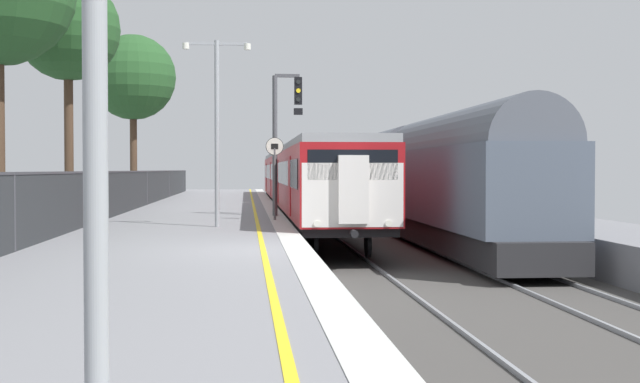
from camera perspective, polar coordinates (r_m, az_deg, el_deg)
ground at (r=18.22m, az=5.64°, el=-5.77°), size 17.40×110.00×1.21m
commuter_train_at_platform at (r=42.57m, az=-1.25°, el=0.91°), size 2.83×41.37×3.81m
freight_train_adjacent_track at (r=42.26m, az=4.25°, el=1.14°), size 2.60×46.16×4.47m
signal_gantry at (r=30.88m, az=-2.57°, el=4.33°), size 1.10×0.24×5.17m
speed_limit_sign at (r=28.18m, az=-3.08°, el=1.62°), size 0.59×0.08×2.76m
platform_lamp_mid at (r=25.17m, az=-6.97°, el=5.04°), size 2.00×0.20×5.50m
platform_back_fence at (r=18.41m, az=-19.95°, el=-1.18°), size 0.07×99.00×1.64m
background_tree_left at (r=48.27m, az=-12.58°, el=7.34°), size 4.72×4.72×9.17m
background_tree_centre at (r=31.18m, az=-16.73°, el=10.21°), size 3.61×3.61×8.41m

